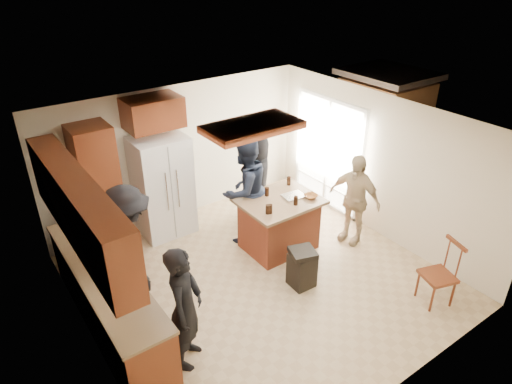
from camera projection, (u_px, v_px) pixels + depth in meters
room_shell at (377, 135)px, 10.07m from camera, size 8.00×5.20×5.00m
person_front_left at (185, 308)px, 5.33m from camera, size 0.73×0.74×1.65m
person_behind_left at (245, 190)px, 7.64m from camera, size 1.01×0.73×1.89m
person_behind_right at (257, 179)px, 8.19m from camera, size 1.01×0.92×1.74m
person_side_right at (354, 199)px, 7.66m from camera, size 0.69×1.03×1.61m
person_counter at (130, 248)px, 6.23m from camera, size 0.69×1.25×1.85m
left_cabinetry at (99, 270)px, 5.74m from camera, size 0.64×3.00×2.30m
back_wall_units at (113, 171)px, 7.30m from camera, size 1.80×0.60×2.45m
refrigerator at (163, 186)px, 7.87m from camera, size 0.90×0.76×1.80m
kitchen_island at (279, 223)px, 7.61m from camera, size 1.28×1.03×0.93m
island_items at (292, 197)px, 7.38m from camera, size 1.02×0.71×0.15m
trash_bin at (302, 268)px, 6.81m from camera, size 0.45×0.45×0.63m
spindle_chair at (439, 276)px, 6.43m from camera, size 0.53×0.53×0.99m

